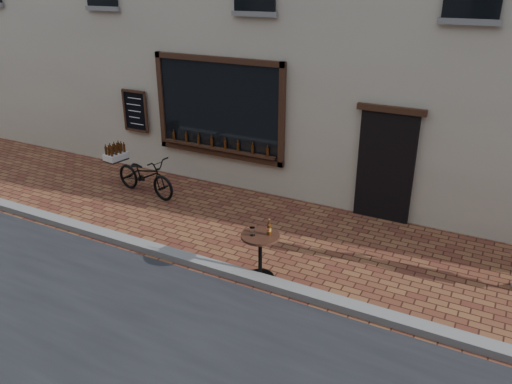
% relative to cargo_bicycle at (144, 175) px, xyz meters
% --- Properties ---
extents(ground, '(90.00, 90.00, 0.00)m').
position_rel_cargo_bicycle_xyz_m(ground, '(3.14, -2.20, -0.46)').
color(ground, '#56281C').
rests_on(ground, ground).
extents(kerb, '(90.00, 0.25, 0.12)m').
position_rel_cargo_bicycle_xyz_m(kerb, '(3.14, -2.00, -0.40)').
color(kerb, slate).
rests_on(kerb, ground).
extents(cargo_bicycle, '(2.04, 0.85, 0.97)m').
position_rel_cargo_bicycle_xyz_m(cargo_bicycle, '(0.00, 0.00, 0.00)').
color(cargo_bicycle, black).
rests_on(cargo_bicycle, ground).
extents(bistro_table, '(0.62, 0.62, 1.07)m').
position_rel_cargo_bicycle_xyz_m(bistro_table, '(3.89, -1.85, 0.11)').
color(bistro_table, black).
rests_on(bistro_table, ground).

